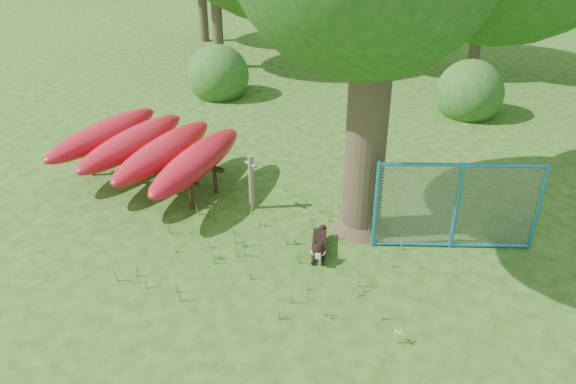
% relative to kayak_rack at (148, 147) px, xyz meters
% --- Properties ---
extents(ground, '(80.00, 80.00, 0.00)m').
position_rel_kayak_rack_xyz_m(ground, '(3.32, -1.98, -0.85)').
color(ground, '#204A0E').
rests_on(ground, ground).
extents(wooden_post, '(0.30, 0.17, 1.12)m').
position_rel_kayak_rack_xyz_m(wooden_post, '(2.39, -0.01, -0.26)').
color(wooden_post, '#645B4B').
rests_on(wooden_post, ground).
extents(kayak_rack, '(3.47, 3.53, 1.11)m').
position_rel_kayak_rack_xyz_m(kayak_rack, '(0.00, 0.00, 0.00)').
color(kayak_rack, black).
rests_on(kayak_rack, ground).
extents(husky_dog, '(0.49, 0.98, 0.44)m').
position_rel_kayak_rack_xyz_m(husky_dog, '(4.15, -0.89, -0.70)').
color(husky_dog, black).
rests_on(husky_dog, ground).
extents(fence_section, '(2.58, 1.15, 2.70)m').
position_rel_kayak_rack_xyz_m(fence_section, '(6.15, 0.26, -0.04)').
color(fence_section, teal).
rests_on(fence_section, ground).
extents(wildflower_clump, '(0.11, 0.09, 0.24)m').
position_rel_kayak_rack_xyz_m(wildflower_clump, '(5.94, -2.43, -0.66)').
color(wildflower_clump, '#4C9B32').
rests_on(wildflower_clump, ground).
extents(shrub_left, '(1.80, 1.80, 1.80)m').
position_rel_kayak_rack_xyz_m(shrub_left, '(-1.68, 5.52, -0.85)').
color(shrub_left, '#24561C').
rests_on(shrub_left, ground).
extents(shrub_mid, '(1.80, 1.80, 1.80)m').
position_rel_kayak_rack_xyz_m(shrub_mid, '(5.32, 7.02, -0.85)').
color(shrub_mid, '#24561C').
rests_on(shrub_mid, ground).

